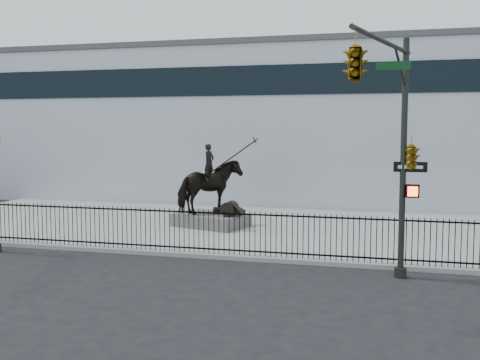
# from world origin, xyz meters

# --- Properties ---
(ground) EXTENTS (120.00, 120.00, 0.00)m
(ground) POSITION_xyz_m (0.00, 0.00, 0.00)
(ground) COLOR black
(ground) RESTS_ON ground
(plaza) EXTENTS (30.00, 12.00, 0.15)m
(plaza) POSITION_xyz_m (0.00, 7.00, 0.07)
(plaza) COLOR gray
(plaza) RESTS_ON ground
(building) EXTENTS (44.00, 14.00, 9.00)m
(building) POSITION_xyz_m (0.00, 20.00, 4.50)
(building) COLOR white
(building) RESTS_ON ground
(picket_fence) EXTENTS (22.10, 0.10, 1.50)m
(picket_fence) POSITION_xyz_m (0.00, 1.25, 0.90)
(picket_fence) COLOR black
(picket_fence) RESTS_ON plaza
(statue_plinth) EXTENTS (3.44, 2.84, 0.55)m
(statue_plinth) POSITION_xyz_m (-0.83, 6.36, 0.43)
(statue_plinth) COLOR #524F4B
(statue_plinth) RESTS_ON plaza
(equestrian_statue) EXTENTS (3.63, 2.84, 3.21)m
(equestrian_statue) POSITION_xyz_m (-0.78, 6.34, 1.87)
(equestrian_statue) COLOR black
(equestrian_statue) RESTS_ON statue_plinth
(traffic_signal_right) EXTENTS (2.17, 6.86, 7.00)m
(traffic_signal_right) POSITION_xyz_m (6.47, -2.00, 4.85)
(traffic_signal_right) COLOR black
(traffic_signal_right) RESTS_ON ground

